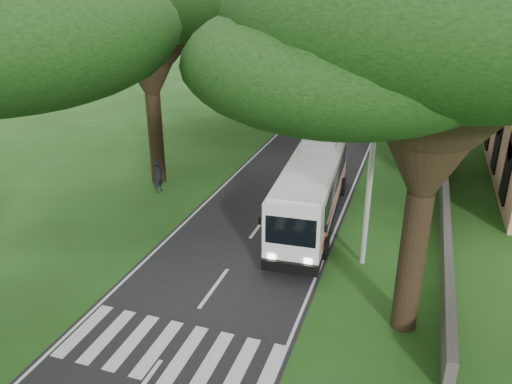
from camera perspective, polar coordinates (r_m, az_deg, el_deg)
name	(u,v)px	position (r m, az deg, el deg)	size (l,w,h in m)	color
ground	(193,317)	(19.48, -7.18, -13.97)	(140.00, 140.00, 0.00)	#1F4513
road	(325,136)	(41.22, 7.85, 6.31)	(8.00, 120.00, 0.04)	black
crosswalk	(168,351)	(18.11, -10.00, -17.48)	(8.00, 3.00, 0.01)	silver
property_wall	(443,144)	(39.51, 20.55, 5.21)	(0.35, 50.00, 1.20)	#383533
pole_near	(370,176)	(21.30, 12.92, 1.83)	(1.60, 0.24, 8.00)	gray
pole_mid	(401,87)	(40.61, 16.24, 11.44)	(1.60, 0.24, 8.00)	gray
pole_far	(412,54)	(60.38, 17.44, 14.81)	(1.60, 0.24, 8.00)	gray
tree_r_near	(445,22)	(15.93, 20.78, 17.74)	(12.96, 12.96, 13.49)	black
coach_bus	(313,187)	(25.94, 6.48, 0.61)	(3.32, 11.82, 3.45)	white
distant_car_a	(350,86)	(58.92, 10.68, 11.83)	(1.60, 3.99, 1.36)	#B0B1B5
distant_car_b	(337,80)	(62.62, 9.24, 12.57)	(1.45, 4.16, 1.37)	#20254C
distant_car_c	(387,68)	(72.71, 14.69, 13.57)	(1.98, 4.87, 1.41)	maroon
pedestrian	(158,176)	(30.16, -11.08, 1.76)	(0.71, 0.47, 1.95)	black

